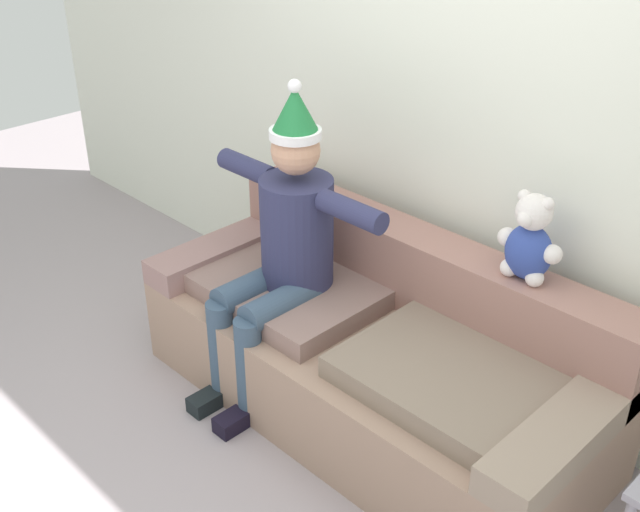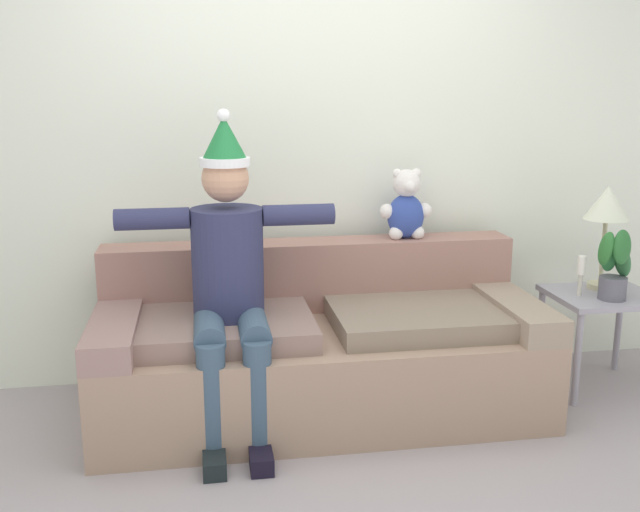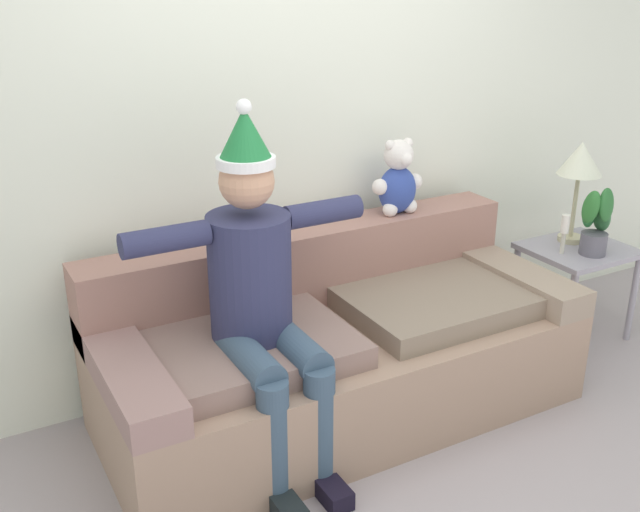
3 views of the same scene
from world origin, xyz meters
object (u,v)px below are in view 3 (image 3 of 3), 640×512
Objects in this scene: teddy_bear at (398,180)px; side_table at (577,261)px; table_lamp at (580,164)px; person_seated at (260,292)px; candle_tall at (565,229)px; potted_plant at (596,222)px; couch at (336,348)px.

teddy_bear reaches higher than side_table.
teddy_bear is 1.08m from table_lamp.
table_lamp is at bearing 7.39° from person_seated.
candle_tall is (1.85, 0.15, -0.10)m from person_seated.
side_table is at bearing 79.36° from potted_plant.
table_lamp is 2.60× the size of candle_tall.
potted_plant is (-0.05, -0.20, -0.27)m from table_lamp.
potted_plant is 1.76× the size of candle_tall.
potted_plant is at bearing -104.68° from table_lamp.
potted_plant is at bearing -100.64° from side_table.
teddy_bear is at bearing 163.85° from side_table.
person_seated is 3.97× the size of potted_plant.
table_lamp reaches higher than couch.
side_table is at bearing -108.85° from table_lamp.
person_seated reaches higher than table_lamp.
side_table is 0.96× the size of table_lamp.
couch is 4.02× the size of side_table.
table_lamp is (2.04, 0.26, 0.21)m from person_seated.
side_table is (1.55, 0.00, 0.13)m from couch.
couch is 3.88× the size of table_lamp.
side_table is 1.43× the size of potted_plant.
teddy_bear is at bearing 25.41° from person_seated.
couch is 0.66m from person_seated.
person_seated is 2.78× the size of side_table.
teddy_bear reaches higher than potted_plant.
table_lamp is (1.58, 0.10, 0.66)m from couch.
couch reaches higher than side_table.
side_table is at bearing 0.14° from couch.
person_seated is 2.03m from side_table.
person_seated is (-0.45, -0.16, 0.45)m from couch.
potted_plant is (-0.02, -0.10, 0.26)m from side_table.
table_lamp is at bearing -10.72° from teddy_bear.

